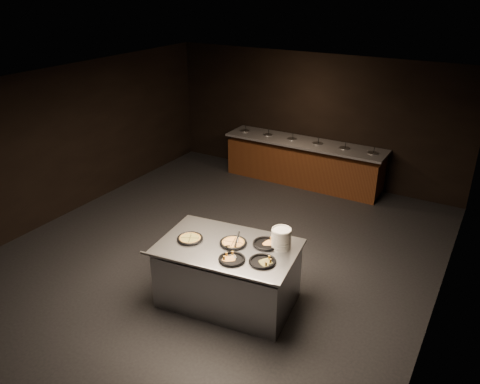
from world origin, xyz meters
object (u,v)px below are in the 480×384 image
Objects in this scene: serving_counter at (228,275)px; pan_cheese_whole at (233,243)px; pan_veggie_whole at (190,238)px; plate_stack at (281,238)px.

serving_counter is 5.39× the size of pan_cheese_whole.
serving_counter is at bearing -115.56° from pan_cheese_whole.
pan_veggie_whole is 0.97× the size of pan_cheese_whole.
pan_cheese_whole is (0.04, 0.08, 0.51)m from serving_counter.
serving_counter is at bearing 13.24° from pan_veggie_whole.
serving_counter is 0.77m from pan_veggie_whole.
pan_veggie_whole is at bearing -158.86° from plate_stack.
plate_stack reaches higher than pan_cheese_whole.
pan_cheese_whole is at bearing -157.59° from plate_stack.
pan_cheese_whole is (-0.62, -0.26, -0.12)m from plate_stack.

